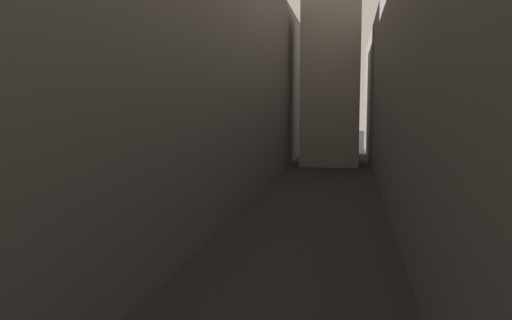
# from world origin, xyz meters

# --- Properties ---
(ground_plane) EXTENTS (264.00, 264.00, 0.00)m
(ground_plane) POSITION_xyz_m (0.00, 48.00, 0.00)
(ground_plane) COLOR #232326
(building_block_left) EXTENTS (14.82, 108.00, 21.53)m
(building_block_left) POSITION_xyz_m (-12.91, 50.00, 10.76)
(building_block_left) COLOR slate
(building_block_left) RESTS_ON ground
(building_block_right) EXTENTS (13.62, 108.00, 19.12)m
(building_block_right) POSITION_xyz_m (12.31, 50.00, 9.56)
(building_block_right) COLOR slate
(building_block_right) RESTS_ON ground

